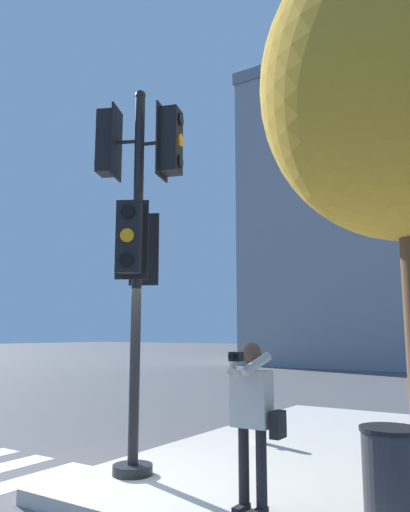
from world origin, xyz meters
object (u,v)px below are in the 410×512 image
person_photographer (252,408)px  fire_hydrant (260,422)px  traffic_signal_pole (138,225)px  street_tree (403,86)px  trash_bin (393,475)px

person_photographer → fire_hydrant: 3.22m
traffic_signal_pole → street_tree: bearing=21.1°
traffic_signal_pole → trash_bin: size_ratio=5.94×
traffic_signal_pole → fire_hydrant: traffic_signal_pole is taller
fire_hydrant → traffic_signal_pole: bearing=-100.9°
traffic_signal_pole → person_photographer: size_ratio=3.10×
person_photographer → fire_hydrant: size_ratio=2.50×
person_photographer → fire_hydrant: person_photographer is taller
traffic_signal_pole → person_photographer: bearing=-9.6°
traffic_signal_pole → street_tree: street_tree is taller
street_tree → traffic_signal_pole: bearing=-158.9°
street_tree → person_photographer: bearing=-131.0°
fire_hydrant → person_photographer: bearing=-64.1°
traffic_signal_pole → person_photographer: (1.86, -0.32, -2.19)m
street_tree → trash_bin: size_ratio=7.87×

